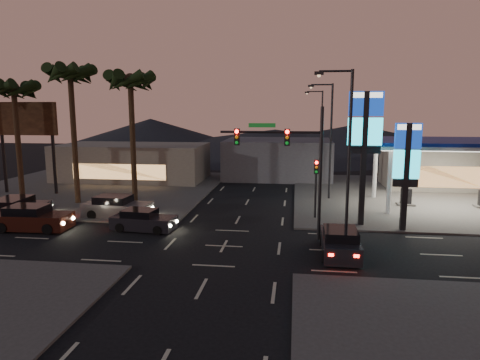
# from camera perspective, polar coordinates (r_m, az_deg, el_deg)

# --- Properties ---
(ground) EXTENTS (140.00, 140.00, 0.00)m
(ground) POSITION_cam_1_polar(r_m,az_deg,el_deg) (25.09, -2.16, -8.80)
(ground) COLOR black
(ground) RESTS_ON ground
(corner_lot_ne) EXTENTS (24.00, 24.00, 0.12)m
(corner_lot_ne) POSITION_cam_1_polar(r_m,az_deg,el_deg) (42.00, 23.89, -2.09)
(corner_lot_ne) COLOR #47443F
(corner_lot_ne) RESTS_ON ground
(corner_lot_nw) EXTENTS (24.00, 24.00, 0.12)m
(corner_lot_nw) POSITION_cam_1_polar(r_m,az_deg,el_deg) (44.95, -19.14, -1.09)
(corner_lot_nw) COLOR #47443F
(corner_lot_nw) RESTS_ON ground
(gas_station) EXTENTS (12.20, 8.20, 5.47)m
(gas_station) POSITION_cam_1_polar(r_m,az_deg,el_deg) (37.57, 26.09, 4.24)
(gas_station) COLOR silver
(gas_station) RESTS_ON ground
(convenience_store) EXTENTS (10.00, 6.00, 4.00)m
(convenience_store) POSITION_cam_1_polar(r_m,az_deg,el_deg) (47.01, 24.68, 1.40)
(convenience_store) COLOR #726B5B
(convenience_store) RESTS_ON ground
(pylon_sign_tall) EXTENTS (2.20, 0.35, 9.00)m
(pylon_sign_tall) POSITION_cam_1_polar(r_m,az_deg,el_deg) (29.38, 16.31, 6.21)
(pylon_sign_tall) COLOR black
(pylon_sign_tall) RESTS_ON ground
(pylon_sign_short) EXTENTS (1.60, 0.35, 7.00)m
(pylon_sign_short) POSITION_cam_1_polar(r_m,az_deg,el_deg) (29.03, 21.34, 2.47)
(pylon_sign_short) COLOR black
(pylon_sign_short) RESTS_ON ground
(traffic_signal_mast) EXTENTS (6.10, 0.39, 8.00)m
(traffic_signal_mast) POSITION_cam_1_polar(r_m,az_deg,el_deg) (25.62, 6.85, 3.49)
(traffic_signal_mast) COLOR black
(traffic_signal_mast) RESTS_ON ground
(pedestal_signal) EXTENTS (0.32, 0.39, 4.30)m
(pedestal_signal) POSITION_cam_1_polar(r_m,az_deg,el_deg) (30.91, 10.10, 0.11)
(pedestal_signal) COLOR black
(pedestal_signal) RESTS_ON ground
(streetlight_near) EXTENTS (2.14, 0.25, 10.00)m
(streetlight_near) POSITION_cam_1_polar(r_m,az_deg,el_deg) (24.75, 13.91, 4.22)
(streetlight_near) COLOR black
(streetlight_near) RESTS_ON ground
(streetlight_mid) EXTENTS (2.14, 0.25, 10.00)m
(streetlight_mid) POSITION_cam_1_polar(r_m,az_deg,el_deg) (37.66, 11.72, 5.98)
(streetlight_mid) COLOR black
(streetlight_mid) RESTS_ON ground
(streetlight_far) EXTENTS (2.14, 0.25, 10.00)m
(streetlight_far) POSITION_cam_1_polar(r_m,az_deg,el_deg) (51.62, 10.59, 6.88)
(streetlight_far) COLOR black
(streetlight_far) RESTS_ON ground
(palm_a) EXTENTS (4.41, 4.41, 10.86)m
(palm_a) POSITION_cam_1_polar(r_m,az_deg,el_deg) (35.50, -14.38, 11.68)
(palm_a) COLOR black
(palm_a) RESTS_ON ground
(palm_b) EXTENTS (4.41, 4.41, 11.46)m
(palm_b) POSITION_cam_1_polar(r_m,az_deg,el_deg) (37.65, -21.66, 12.00)
(palm_b) COLOR black
(palm_b) RESTS_ON ground
(palm_c) EXTENTS (4.41, 4.41, 10.26)m
(palm_c) POSITION_cam_1_polar(r_m,az_deg,el_deg) (40.24, -27.89, 9.82)
(palm_c) COLOR black
(palm_c) RESTS_ON ground
(billboard) EXTENTS (6.00, 0.30, 8.50)m
(billboard) POSITION_cam_1_polar(r_m,az_deg,el_deg) (43.98, -26.62, 6.45)
(billboard) COLOR black
(billboard) RESTS_ON ground
(building_far_west) EXTENTS (16.00, 8.00, 4.00)m
(building_far_west) POSITION_cam_1_polar(r_m,az_deg,el_deg) (49.28, -14.08, 2.31)
(building_far_west) COLOR #726B5B
(building_far_west) RESTS_ON ground
(building_far_mid) EXTENTS (12.00, 9.00, 4.40)m
(building_far_mid) POSITION_cam_1_polar(r_m,az_deg,el_deg) (49.86, 5.08, 2.87)
(building_far_mid) COLOR #4C4C51
(building_far_mid) RESTS_ON ground
(hill_left) EXTENTS (40.00, 40.00, 6.00)m
(hill_left) POSITION_cam_1_polar(r_m,az_deg,el_deg) (88.52, -11.79, 6.06)
(hill_left) COLOR black
(hill_left) RESTS_ON ground
(hill_right) EXTENTS (50.00, 50.00, 5.00)m
(hill_right) POSITION_cam_1_polar(r_m,az_deg,el_deg) (84.39, 14.96, 5.45)
(hill_right) COLOR black
(hill_right) RESTS_ON ground
(hill_center) EXTENTS (60.00, 60.00, 4.00)m
(hill_center) POSITION_cam_1_polar(r_m,az_deg,el_deg) (83.80, 4.68, 5.36)
(hill_center) COLOR black
(hill_center) RESTS_ON ground
(car_lane_a_front) EXTENTS (4.35, 2.12, 1.38)m
(car_lane_a_front) POSITION_cam_1_polar(r_m,az_deg,el_deg) (28.82, -12.81, -5.29)
(car_lane_a_front) COLOR black
(car_lane_a_front) RESTS_ON ground
(car_lane_a_mid) EXTENTS (5.05, 2.26, 1.62)m
(car_lane_a_mid) POSITION_cam_1_polar(r_m,az_deg,el_deg) (31.30, -26.03, -4.65)
(car_lane_a_mid) COLOR #34140E
(car_lane_a_mid) RESTS_ON ground
(car_lane_b_front) EXTENTS (5.07, 2.35, 1.62)m
(car_lane_b_front) POSITION_cam_1_polar(r_m,az_deg,el_deg) (32.61, -16.09, -3.52)
(car_lane_b_front) COLOR #595A5C
(car_lane_b_front) RESTS_ON ground
(car_lane_b_mid) EXTENTS (4.29, 2.01, 1.37)m
(car_lane_b_mid) POSITION_cam_1_polar(r_m,az_deg,el_deg) (36.38, -27.24, -3.07)
(car_lane_b_mid) COLOR black
(car_lane_b_mid) RESTS_ON ground
(car_lane_b_rear) EXTENTS (4.39, 1.95, 1.41)m
(car_lane_b_rear) POSITION_cam_1_polar(r_m,az_deg,el_deg) (35.03, -28.42, -3.58)
(car_lane_b_rear) COLOR #330E16
(car_lane_b_rear) RESTS_ON ground
(suv_station) EXTENTS (2.02, 4.56, 1.51)m
(suv_station) POSITION_cam_1_polar(r_m,az_deg,el_deg) (24.06, 13.17, -8.10)
(suv_station) COLOR black
(suv_station) RESTS_ON ground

